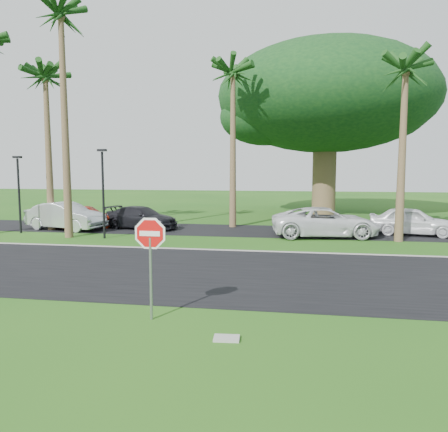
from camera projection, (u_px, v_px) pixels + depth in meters
name	position (u px, v px, depth m)	size (l,w,h in m)	color
ground	(168.00, 286.00, 13.57)	(120.00, 120.00, 0.00)	#1B4F13
road	(184.00, 271.00, 15.53)	(120.00, 8.00, 0.02)	black
parking_strip	(229.00, 230.00, 25.82)	(120.00, 5.00, 0.02)	black
curb	(207.00, 250.00, 19.50)	(120.00, 0.12, 0.06)	gray
stop_sign_near	(150.00, 247.00, 10.35)	(1.05, 0.07, 2.62)	gray
palm_left_mid	(45.00, 81.00, 25.14)	(5.00, 5.00, 10.00)	brown
palm_left_near	(61.00, 20.00, 22.02)	(5.00, 5.00, 12.50)	brown
palm_center	(233.00, 77.00, 26.31)	(5.00, 5.00, 10.50)	brown
palm_right_near	(406.00, 74.00, 21.03)	(5.00, 5.00, 9.50)	brown
canopy_tree	(326.00, 99.00, 33.20)	(16.50, 16.50, 13.12)	brown
streetlight_left	(19.00, 189.00, 24.49)	(0.45, 0.25, 4.34)	black
streetlight_right	(103.00, 188.00, 22.60)	(0.45, 0.25, 4.64)	black
car_silver	(66.00, 216.00, 25.95)	(1.71, 4.91, 1.62)	silver
car_red	(86.00, 216.00, 27.04)	(1.68, 4.16, 1.42)	#A7230D
car_dark	(141.00, 218.00, 26.41)	(1.88, 4.62, 1.34)	black
car_minivan	(325.00, 222.00, 23.22)	(2.61, 5.66, 1.57)	silver
car_pickup	(412.00, 221.00, 23.86)	(1.82, 4.51, 1.54)	white
utility_slab	(227.00, 338.00, 9.28)	(0.55, 0.35, 0.06)	#9F9F97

